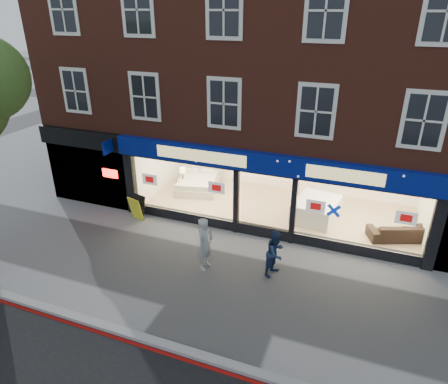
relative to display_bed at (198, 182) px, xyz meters
The scene contains 12 objects.
ground 7.03m from the display_bed, 56.62° to the right, with size 120.00×120.00×0.00m, color gray.
kerb_line 9.76m from the display_bed, 66.70° to the right, with size 60.00×0.10×0.01m, color #8C0A07.
kerb_stone 9.58m from the display_bed, 66.22° to the right, with size 60.00×0.25×0.12m, color gray.
showroom_floor 3.92m from the display_bed, ahead, with size 11.00×4.50×0.10m, color tan.
building 7.40m from the display_bed, 15.68° to the left, with size 19.00×8.26×10.30m.
display_bed is the anchor object (origin of this frame).
bedside_table 0.71m from the display_bed, 140.41° to the right, with size 0.45×0.45×0.55m, color brown.
mattress_stack 5.53m from the display_bed, ahead, with size 1.80×2.14×0.76m.
sofa 8.57m from the display_bed, ahead, with size 2.06×0.80×0.60m, color black.
a_board 3.49m from the display_bed, 109.35° to the right, with size 0.64×0.41×0.98m, color yellow.
pedestrian_grey 5.96m from the display_bed, 63.53° to the right, with size 0.65×0.43×1.78m, color #979A9E.
pedestrian_blue 6.84m from the display_bed, 45.12° to the right, with size 0.74×0.58×1.53m, color #192748.
Camera 1 is at (3.18, -9.26, 7.73)m, focal length 32.00 mm.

